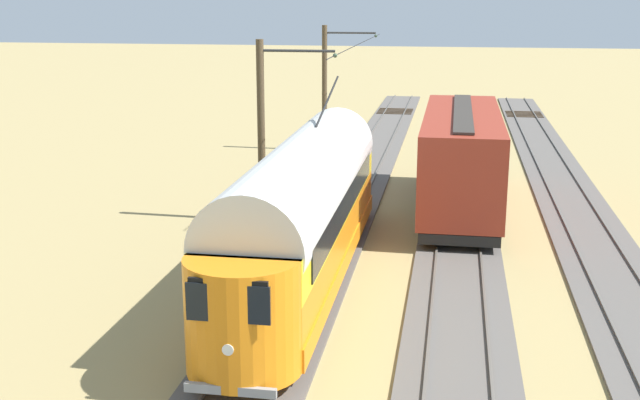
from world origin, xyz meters
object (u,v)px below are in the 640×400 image
at_px(vintage_streetcar, 304,207).
at_px(catenary_pole_mid_near, 263,128).
at_px(boxcar_adjacent, 461,158).
at_px(catenary_pole_foreground, 326,86).

bearing_deg(vintage_streetcar, catenary_pole_mid_near, -66.36).
bearing_deg(boxcar_adjacent, catenary_pole_foreground, -58.58).
bearing_deg(catenary_pole_foreground, catenary_pole_mid_near, 90.00).
distance_m(vintage_streetcar, catenary_pole_foreground, 20.84).
height_order(boxcar_adjacent, catenary_pole_foreground, catenary_pole_foreground).
height_order(vintage_streetcar, boxcar_adjacent, vintage_streetcar).
relative_size(catenary_pole_foreground, catenary_pole_mid_near, 1.00).
distance_m(vintage_streetcar, boxcar_adjacent, 9.86).
bearing_deg(catenary_pole_mid_near, boxcar_adjacent, -160.10).
distance_m(boxcar_adjacent, catenary_pole_mid_near, 7.86).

